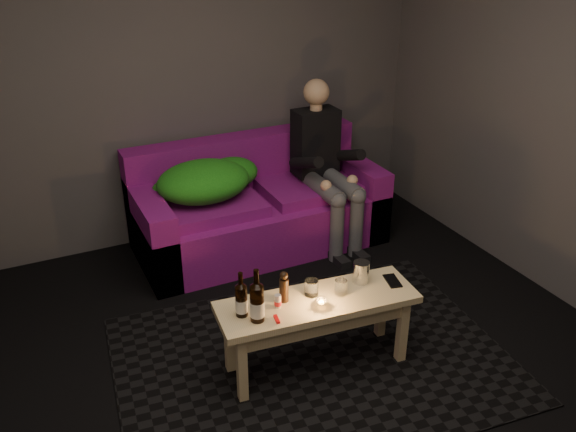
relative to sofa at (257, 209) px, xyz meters
name	(u,v)px	position (x,y,z in m)	size (l,w,h in m)	color
floor	(315,404)	(-0.45, -1.82, -0.30)	(4.50, 4.50, 0.00)	black
room	(276,83)	(-0.45, -1.35, 1.35)	(4.50, 4.50, 4.50)	silver
rug	(312,359)	(-0.29, -1.48, -0.29)	(2.25, 1.64, 0.01)	black
sofa	(257,209)	(0.00, 0.00, 0.00)	(1.90, 0.85, 0.82)	#7D1181
green_blanket	(207,180)	(-0.40, -0.01, 0.32)	(0.84, 0.57, 0.28)	#1B7C16
person	(325,162)	(0.51, -0.15, 0.36)	(0.34, 0.79, 1.27)	black
coffee_table	(317,311)	(-0.29, -1.53, 0.08)	(1.16, 0.47, 0.46)	#D7C57E
beer_bottle_a	(241,300)	(-0.72, -1.49, 0.26)	(0.07, 0.07, 0.26)	black
beer_bottle_b	(257,302)	(-0.67, -1.57, 0.28)	(0.08, 0.08, 0.31)	black
salt_shaker	(278,301)	(-0.52, -1.51, 0.20)	(0.04, 0.04, 0.08)	silver
pepper_mill	(284,290)	(-0.46, -1.46, 0.23)	(0.05, 0.05, 0.14)	black
tumbler_back	(311,288)	(-0.30, -1.48, 0.21)	(0.08, 0.08, 0.09)	white
tealight	(321,304)	(-0.31, -1.61, 0.19)	(0.06, 0.06, 0.04)	white
tumbler_front	(341,287)	(-0.15, -1.54, 0.21)	(0.07, 0.07, 0.09)	white
steel_cup	(361,272)	(0.02, -1.48, 0.23)	(0.09, 0.09, 0.13)	#B9BCC0
smartphone	(392,281)	(0.19, -1.56, 0.17)	(0.07, 0.14, 0.01)	black
red_lighter	(277,319)	(-0.57, -1.61, 0.17)	(0.02, 0.07, 0.01)	red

